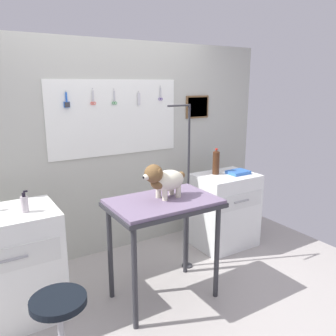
% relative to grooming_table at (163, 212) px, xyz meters
% --- Properties ---
extents(ground, '(4.40, 4.00, 0.04)m').
position_rel_grooming_table_xyz_m(ground, '(-0.01, -0.16, -0.83)').
color(ground, '#A9A39E').
extents(rear_wall_panel, '(4.00, 0.11, 2.30)m').
position_rel_grooming_table_xyz_m(rear_wall_panel, '(-0.01, 1.12, 0.36)').
color(rear_wall_panel, '#B2B4A8').
rests_on(rear_wall_panel, ground).
extents(grooming_table, '(0.91, 0.60, 0.91)m').
position_rel_grooming_table_xyz_m(grooming_table, '(0.00, 0.00, 0.00)').
color(grooming_table, '#2D2D33').
rests_on(grooming_table, ground).
extents(grooming_arm, '(0.30, 0.11, 1.67)m').
position_rel_grooming_table_xyz_m(grooming_arm, '(0.47, 0.32, -0.03)').
color(grooming_arm, '#2D2D33').
rests_on(grooming_arm, ground).
extents(dog, '(0.43, 0.23, 0.31)m').
position_rel_grooming_table_xyz_m(dog, '(0.02, 0.03, 0.27)').
color(dog, beige).
rests_on(dog, grooming_table).
extents(counter_left, '(0.80, 0.58, 0.90)m').
position_rel_grooming_table_xyz_m(counter_left, '(-1.19, 0.39, -0.35)').
color(counter_left, white).
rests_on(counter_left, ground).
extents(cabinet_right, '(0.68, 0.54, 0.85)m').
position_rel_grooming_table_xyz_m(cabinet_right, '(1.14, 0.52, -0.38)').
color(cabinet_right, white).
rests_on(cabinet_right, ground).
extents(stool, '(0.35, 0.35, 0.56)m').
position_rel_grooming_table_xyz_m(stool, '(-0.99, -0.38, -0.35)').
color(stool, '#9E9EA3').
rests_on(stool, ground).
extents(detangler_spray, '(0.06, 0.06, 0.17)m').
position_rel_grooming_table_xyz_m(detangler_spray, '(-1.03, 0.32, 0.17)').
color(detangler_spray, '#BBB0B7').
rests_on(detangler_spray, counter_left).
extents(soda_bottle, '(0.08, 0.08, 0.30)m').
position_rel_grooming_table_xyz_m(soda_bottle, '(1.05, 0.60, 0.19)').
color(soda_bottle, '#412414').
rests_on(soda_bottle, cabinet_right).
extents(supply_tray, '(0.24, 0.18, 0.04)m').
position_rel_grooming_table_xyz_m(supply_tray, '(1.28, 0.47, 0.07)').
color(supply_tray, blue).
rests_on(supply_tray, cabinet_right).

